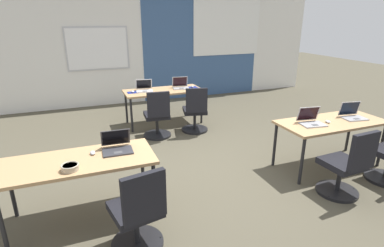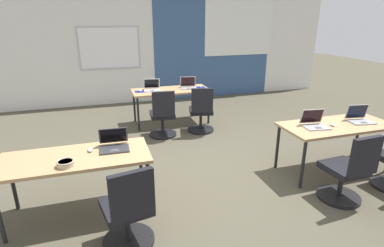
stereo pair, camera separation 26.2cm
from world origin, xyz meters
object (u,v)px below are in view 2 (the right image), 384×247
object	(u,v)px
desk_near_right	(337,128)
laptop_near_right_inner	(315,123)
desk_near_left	(76,161)
chair_far_left	(163,118)
laptop_near_left_inner	(114,144)
chair_near_left_inner	(129,214)
desk_far_center	(171,92)
chair_far_right	(201,114)
mouse_far_left	(140,91)
mouse_near_left_inner	(90,150)
chair_near_right_inner	(348,174)
laptop_near_right_end	(360,118)
mouse_far_right	(200,87)
snack_bowl	(65,163)
laptop_far_left	(152,88)
mouse_near_right_inner	(333,125)
laptop_far_right	(188,86)

from	to	relation	value
desk_near_right	laptop_near_right_inner	size ratio (longest dim) A/B	4.34
desk_near_left	chair_far_left	distance (m)	2.50
laptop_near_left_inner	chair_near_left_inner	world-z (taller)	laptop_near_left_inner
desk_far_center	chair_far_right	distance (m)	0.90
desk_near_left	chair_far_right	bearing A→B (deg)	43.51
desk_near_right	mouse_far_left	bearing A→B (deg)	130.27
laptop_near_left_inner	desk_far_center	bearing A→B (deg)	66.19
mouse_near_left_inner	desk_far_center	bearing A→B (deg)	59.47
chair_far_left	chair_far_right	distance (m)	0.77
chair_far_left	chair_near_right_inner	bearing A→B (deg)	125.96
laptop_near_left_inner	laptop_near_right_end	size ratio (longest dim) A/B	0.93
mouse_far_right	snack_bowl	bearing A→B (deg)	-129.39
chair_near_right_inner	laptop_near_right_end	bearing A→B (deg)	-141.36
mouse_far_right	laptop_near_right_end	size ratio (longest dim) A/B	0.29
laptop_far_left	mouse_far_right	world-z (taller)	laptop_far_left
laptop_far_left	chair_near_left_inner	xyz separation A→B (m)	(-0.90, -3.60, -0.39)
mouse_far_left	chair_near_left_inner	world-z (taller)	chair_near_left_inner
mouse_near_left_inner	chair_near_left_inner	distance (m)	0.96
laptop_near_right_end	laptop_near_left_inner	bearing A→B (deg)	-172.45
laptop_far_left	chair_near_right_inner	distance (m)	3.99
mouse_far_left	mouse_near_right_inner	distance (m)	3.64
laptop_far_left	laptop_near_left_inner	bearing A→B (deg)	-100.10
laptop_far_right	snack_bowl	bearing A→B (deg)	-116.48
laptop_far_left	snack_bowl	bearing A→B (deg)	-106.45
laptop_far_right	mouse_near_left_inner	size ratio (longest dim) A/B	3.71
laptop_near_right_end	snack_bowl	distance (m)	3.98
desk_far_center	laptop_near_right_inner	distance (m)	3.11
laptop_far_left	laptop_near_left_inner	size ratio (longest dim) A/B	1.09
snack_bowl	mouse_far_right	bearing A→B (deg)	50.61
laptop_far_left	mouse_far_right	bearing A→B (deg)	5.57
desk_near_right	laptop_far_right	size ratio (longest dim) A/B	4.29
mouse_far_left	chair_far_right	size ratio (longest dim) A/B	0.11
desk_near_left	laptop_near_right_inner	size ratio (longest dim) A/B	4.34
chair_far_right	snack_bowl	distance (m)	3.22
chair_far_left	chair_far_right	xyz separation A→B (m)	(0.77, 0.02, 0.00)
laptop_near_left_inner	mouse_near_left_inner	size ratio (longest dim) A/B	3.41
desk_near_right	laptop_far_right	bearing A→B (deg)	115.63
mouse_far_left	laptop_near_right_inner	xyz separation A→B (m)	(2.01, -2.79, 0.03)
mouse_near_right_inner	laptop_far_right	bearing A→B (deg)	113.62
desk_near_left	laptop_near_right_inner	bearing A→B (deg)	0.28
mouse_far_right	chair_near_left_inner	size ratio (longest dim) A/B	0.12
chair_near_right_inner	snack_bowl	bearing A→B (deg)	-12.19
chair_near_left_inner	laptop_far_left	bearing A→B (deg)	-114.96
laptop_far_left	mouse_far_right	size ratio (longest dim) A/B	3.44
desk_near_right	chair_near_right_inner	distance (m)	0.88
mouse_far_right	mouse_near_right_inner	world-z (taller)	mouse_far_right
chair_far_right	laptop_near_right_end	size ratio (longest dim) A/B	2.49
laptop_far_left	mouse_near_right_inner	distance (m)	3.53
chair_near_right_inner	chair_near_left_inner	distance (m)	2.60
desk_near_left	mouse_far_left	size ratio (longest dim) A/B	15.41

